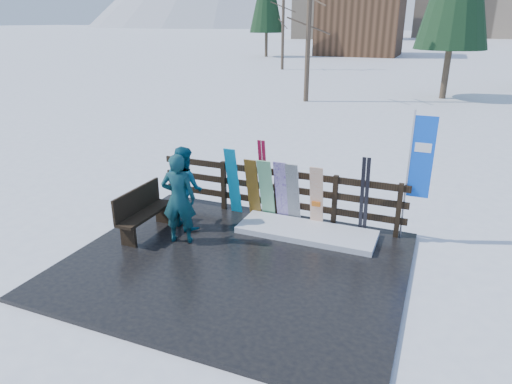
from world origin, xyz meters
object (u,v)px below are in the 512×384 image
at_px(rental_flag, 418,162).
at_px(bench, 142,210).
at_px(snowboard_0, 233,181).
at_px(person_front, 179,199).
at_px(snowboard_4, 293,194).
at_px(person_back, 185,187).
at_px(snowboard_5, 316,197).
at_px(snowboard_3, 282,192).
at_px(snowboard_2, 253,188).
at_px(snowboard_1, 266,190).

bearing_deg(rental_flag, bench, -159.97).
bearing_deg(snowboard_0, person_front, -104.33).
relative_size(snowboard_4, rental_flag, 0.56).
bearing_deg(person_back, rental_flag, -133.36).
height_order(snowboard_0, person_front, person_front).
distance_m(snowboard_0, snowboard_4, 1.40).
bearing_deg(person_front, person_back, -86.45).
bearing_deg(snowboard_5, bench, -153.67).
distance_m(rental_flag, person_back, 4.70).
distance_m(snowboard_4, person_back, 2.29).
relative_size(bench, person_back, 0.86).
bearing_deg(snowboard_3, snowboard_2, -180.00).
bearing_deg(snowboard_0, bench, -129.42).
xyz_separation_m(snowboard_4, person_front, (-1.81, -1.61, 0.20)).
distance_m(snowboard_0, snowboard_1, 0.80).
distance_m(snowboard_1, snowboard_3, 0.35).
distance_m(snowboard_1, rental_flag, 3.15).
relative_size(snowboard_3, snowboard_5, 1.04).
distance_m(bench, person_front, 0.98).
distance_m(bench, snowboard_2, 2.40).
xyz_separation_m(snowboard_3, rental_flag, (2.66, 0.27, 0.89)).
relative_size(bench, snowboard_3, 1.02).
xyz_separation_m(snowboard_3, person_back, (-1.83, -0.93, 0.16)).
bearing_deg(person_back, snowboard_5, -128.60).
bearing_deg(snowboard_2, person_back, -141.25).
bearing_deg(snowboard_4, person_front, -138.37).
bearing_deg(snowboard_3, person_front, -134.00).
distance_m(snowboard_3, rental_flag, 2.82).
bearing_deg(bench, snowboard_0, 50.58).
bearing_deg(snowboard_2, bench, -138.27).
bearing_deg(snowboard_3, person_back, -152.98).
height_order(snowboard_2, rental_flag, rental_flag).
bearing_deg(snowboard_4, snowboard_1, 180.00).
bearing_deg(snowboard_0, snowboard_3, 0.00).
relative_size(snowboard_1, snowboard_2, 1.02).
height_order(snowboard_4, rental_flag, rental_flag).
height_order(snowboard_0, snowboard_3, snowboard_0).
bearing_deg(person_back, snowboard_1, -116.11).
height_order(snowboard_5, person_front, person_front).
height_order(snowboard_2, snowboard_3, snowboard_3).
xyz_separation_m(snowboard_5, person_front, (-2.32, -1.61, 0.21)).
height_order(snowboard_0, snowboard_1, snowboard_0).
bearing_deg(snowboard_4, bench, -149.54).
bearing_deg(rental_flag, snowboard_5, -171.88).
height_order(snowboard_0, rental_flag, rental_flag).
bearing_deg(person_front, snowboard_0, -122.63).
bearing_deg(snowboard_4, rental_flag, 6.41).
height_order(bench, person_back, person_back).
relative_size(person_front, person_back, 1.03).
distance_m(snowboard_2, rental_flag, 3.46).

